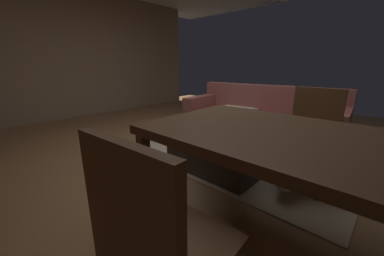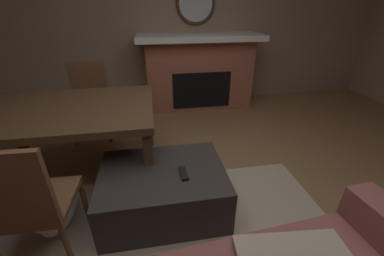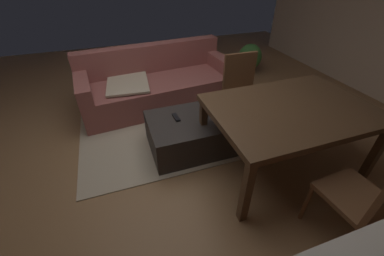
{
  "view_description": "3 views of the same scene",
  "coord_description": "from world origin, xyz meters",
  "px_view_note": "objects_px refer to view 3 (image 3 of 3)",
  "views": [
    {
      "loc": [
        1.7,
        -2.09,
        1.13
      ],
      "look_at": [
        0.75,
        -1.06,
        0.74
      ],
      "focal_mm": 20.88,
      "sensor_mm": 36.0,
      "label": 1
    },
    {
      "loc": [
        0.37,
        1.38,
        1.55
      ],
      "look_at": [
        0.03,
        -0.61,
        0.52
      ],
      "focal_mm": 22.6,
      "sensor_mm": 36.0,
      "label": 2
    },
    {
      "loc": [
        -0.39,
        -2.28,
        1.89
      ],
      "look_at": [
        0.05,
        -1.02,
        0.94
      ],
      "focal_mm": 22.27,
      "sensor_mm": 36.0,
      "label": 3
    }
  ],
  "objects_px": {
    "dining_table": "(290,114)",
    "dining_chair_south": "(372,198)",
    "ottoman_coffee_table": "(191,133)",
    "dining_chair_north": "(242,87)",
    "small_dog": "(247,120)",
    "potted_plant": "(250,58)",
    "tv_remote": "(176,117)",
    "couch": "(157,85)"
  },
  "relations": [
    {
      "from": "couch",
      "to": "dining_chair_south",
      "type": "relative_size",
      "value": 2.49
    },
    {
      "from": "dining_chair_south",
      "to": "couch",
      "type": "bearing_deg",
      "value": 108.93
    },
    {
      "from": "tv_remote",
      "to": "dining_chair_north",
      "type": "height_order",
      "value": "dining_chair_north"
    },
    {
      "from": "couch",
      "to": "dining_table",
      "type": "relative_size",
      "value": 1.51
    },
    {
      "from": "dining_chair_north",
      "to": "small_dog",
      "type": "xyz_separation_m",
      "value": [
        -0.02,
        -0.27,
        -0.35
      ]
    },
    {
      "from": "couch",
      "to": "dining_table",
      "type": "distance_m",
      "value": 2.08
    },
    {
      "from": "tv_remote",
      "to": "dining_table",
      "type": "height_order",
      "value": "dining_table"
    },
    {
      "from": "tv_remote",
      "to": "dining_table",
      "type": "bearing_deg",
      "value": -38.55
    },
    {
      "from": "dining_chair_north",
      "to": "small_dog",
      "type": "bearing_deg",
      "value": -94.01
    },
    {
      "from": "dining_table",
      "to": "potted_plant",
      "type": "bearing_deg",
      "value": 67.19
    },
    {
      "from": "dining_chair_north",
      "to": "potted_plant",
      "type": "relative_size",
      "value": 1.62
    },
    {
      "from": "dining_table",
      "to": "dining_chair_south",
      "type": "height_order",
      "value": "dining_chair_south"
    },
    {
      "from": "ottoman_coffee_table",
      "to": "dining_chair_north",
      "type": "bearing_deg",
      "value": 22.15
    },
    {
      "from": "ottoman_coffee_table",
      "to": "potted_plant",
      "type": "height_order",
      "value": "potted_plant"
    },
    {
      "from": "potted_plant",
      "to": "small_dog",
      "type": "xyz_separation_m",
      "value": [
        -1.01,
        -1.7,
        -0.14
      ]
    },
    {
      "from": "ottoman_coffee_table",
      "to": "tv_remote",
      "type": "bearing_deg",
      "value": 153.74
    },
    {
      "from": "tv_remote",
      "to": "dining_table",
      "type": "relative_size",
      "value": 0.1
    },
    {
      "from": "ottoman_coffee_table",
      "to": "tv_remote",
      "type": "height_order",
      "value": "tv_remote"
    },
    {
      "from": "small_dog",
      "to": "tv_remote",
      "type": "bearing_deg",
      "value": 179.09
    },
    {
      "from": "dining_chair_north",
      "to": "potted_plant",
      "type": "xyz_separation_m",
      "value": [
        0.99,
        1.43,
        -0.21
      ]
    },
    {
      "from": "dining_chair_north",
      "to": "dining_chair_south",
      "type": "bearing_deg",
      "value": -89.91
    },
    {
      "from": "dining_table",
      "to": "potted_plant",
      "type": "relative_size",
      "value": 2.67
    },
    {
      "from": "ottoman_coffee_table",
      "to": "small_dog",
      "type": "distance_m",
      "value": 0.79
    },
    {
      "from": "dining_chair_south",
      "to": "ottoman_coffee_table",
      "type": "bearing_deg",
      "value": 117.87
    },
    {
      "from": "dining_chair_south",
      "to": "dining_table",
      "type": "bearing_deg",
      "value": 90.35
    },
    {
      "from": "potted_plant",
      "to": "dining_table",
      "type": "bearing_deg",
      "value": -112.81
    },
    {
      "from": "couch",
      "to": "dining_chair_south",
      "type": "xyz_separation_m",
      "value": [
        0.94,
        -2.75,
        0.22
      ]
    },
    {
      "from": "tv_remote",
      "to": "potted_plant",
      "type": "bearing_deg",
      "value": 37.44
    },
    {
      "from": "potted_plant",
      "to": "small_dog",
      "type": "relative_size",
      "value": 1.04
    },
    {
      "from": "couch",
      "to": "dining_chair_south",
      "type": "distance_m",
      "value": 2.92
    },
    {
      "from": "couch",
      "to": "tv_remote",
      "type": "relative_size",
      "value": 14.49
    },
    {
      "from": "tv_remote",
      "to": "potted_plant",
      "type": "height_order",
      "value": "potted_plant"
    },
    {
      "from": "potted_plant",
      "to": "dining_chair_south",
      "type": "bearing_deg",
      "value": -106.7
    },
    {
      "from": "dining_chair_south",
      "to": "potted_plant",
      "type": "bearing_deg",
      "value": 73.3
    },
    {
      "from": "ottoman_coffee_table",
      "to": "dining_chair_south",
      "type": "bearing_deg",
      "value": -62.13
    },
    {
      "from": "tv_remote",
      "to": "dining_chair_south",
      "type": "xyz_separation_m",
      "value": [
        0.97,
        -1.61,
        0.11
      ]
    },
    {
      "from": "potted_plant",
      "to": "small_dog",
      "type": "distance_m",
      "value": 1.98
    },
    {
      "from": "tv_remote",
      "to": "potted_plant",
      "type": "distance_m",
      "value": 2.58
    },
    {
      "from": "dining_table",
      "to": "potted_plant",
      "type": "xyz_separation_m",
      "value": [
        0.99,
        2.36,
        -0.35
      ]
    },
    {
      "from": "dining_chair_north",
      "to": "ottoman_coffee_table",
      "type": "bearing_deg",
      "value": -157.85
    },
    {
      "from": "dining_chair_north",
      "to": "potted_plant",
      "type": "distance_m",
      "value": 1.76
    },
    {
      "from": "dining_table",
      "to": "small_dog",
      "type": "distance_m",
      "value": 0.82
    }
  ]
}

